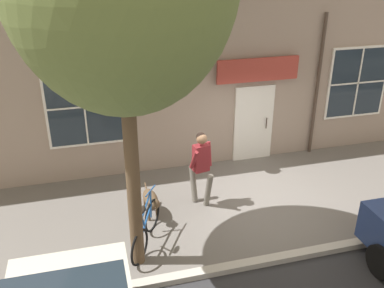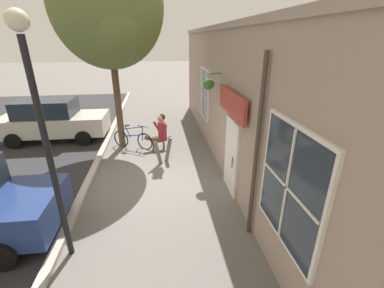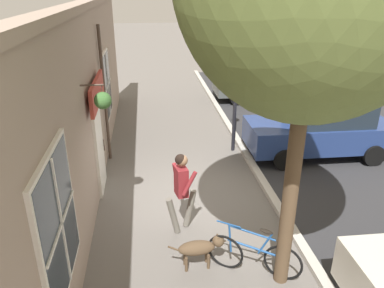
{
  "view_description": "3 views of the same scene",
  "coord_description": "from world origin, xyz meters",
  "px_view_note": "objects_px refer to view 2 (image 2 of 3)",
  "views": [
    {
      "loc": [
        7.73,
        -3.66,
        5.41
      ],
      "look_at": [
        -0.69,
        -1.36,
        1.35
      ],
      "focal_mm": 40.0,
      "sensor_mm": 36.0,
      "label": 1
    },
    {
      "loc": [
        -0.22,
        6.99,
        4.08
      ],
      "look_at": [
        -1.16,
        0.01,
        1.17
      ],
      "focal_mm": 24.0,
      "sensor_mm": 36.0,
      "label": 2
    },
    {
      "loc": [
        -0.92,
        -7.93,
        4.87
      ],
      "look_at": [
        0.14,
        0.62,
        1.17
      ],
      "focal_mm": 35.0,
      "sensor_mm": 36.0,
      "label": 3
    }
  ],
  "objects_px": {
    "dog_on_leash": "(156,139)",
    "parked_car_nearest_curb": "(53,120)",
    "leaning_bicycle": "(133,139)",
    "pedestrian_walking": "(162,134)",
    "street_tree_by_curb": "(108,9)",
    "street_lamp": "(39,113)"
  },
  "relations": [
    {
      "from": "pedestrian_walking",
      "to": "parked_car_nearest_curb",
      "type": "xyz_separation_m",
      "value": [
        4.56,
        -2.9,
        -0.2
      ]
    },
    {
      "from": "street_tree_by_curb",
      "to": "leaning_bicycle",
      "type": "relative_size",
      "value": 4.59
    },
    {
      "from": "dog_on_leash",
      "to": "parked_car_nearest_curb",
      "type": "height_order",
      "value": "parked_car_nearest_curb"
    },
    {
      "from": "dog_on_leash",
      "to": "street_lamp",
      "type": "xyz_separation_m",
      "value": [
        1.78,
        5.12,
        2.53
      ]
    },
    {
      "from": "leaning_bicycle",
      "to": "pedestrian_walking",
      "type": "bearing_deg",
      "value": 128.43
    },
    {
      "from": "pedestrian_walking",
      "to": "street_tree_by_curb",
      "type": "xyz_separation_m",
      "value": [
        1.56,
        -1.6,
        3.9
      ]
    },
    {
      "from": "dog_on_leash",
      "to": "street_tree_by_curb",
      "type": "xyz_separation_m",
      "value": [
        1.34,
        -0.42,
        4.56
      ]
    },
    {
      "from": "street_lamp",
      "to": "street_tree_by_curb",
      "type": "bearing_deg",
      "value": -94.64
    },
    {
      "from": "street_tree_by_curb",
      "to": "street_lamp",
      "type": "bearing_deg",
      "value": 85.36
    },
    {
      "from": "street_tree_by_curb",
      "to": "parked_car_nearest_curb",
      "type": "height_order",
      "value": "street_tree_by_curb"
    },
    {
      "from": "parked_car_nearest_curb",
      "to": "leaning_bicycle",
      "type": "bearing_deg",
      "value": 157.09
    },
    {
      "from": "pedestrian_walking",
      "to": "dog_on_leash",
      "type": "relative_size",
      "value": 1.62
    },
    {
      "from": "dog_on_leash",
      "to": "parked_car_nearest_curb",
      "type": "distance_m",
      "value": 4.69
    },
    {
      "from": "dog_on_leash",
      "to": "parked_car_nearest_curb",
      "type": "relative_size",
      "value": 0.25
    },
    {
      "from": "pedestrian_walking",
      "to": "leaning_bicycle",
      "type": "bearing_deg",
      "value": -51.57
    },
    {
      "from": "dog_on_leash",
      "to": "leaning_bicycle",
      "type": "xyz_separation_m",
      "value": [
        0.93,
        -0.27,
        -0.05
      ]
    },
    {
      "from": "pedestrian_walking",
      "to": "dog_on_leash",
      "type": "bearing_deg",
      "value": -79.24
    },
    {
      "from": "pedestrian_walking",
      "to": "dog_on_leash",
      "type": "distance_m",
      "value": 1.37
    },
    {
      "from": "pedestrian_walking",
      "to": "leaning_bicycle",
      "type": "relative_size",
      "value": 1.14
    },
    {
      "from": "street_tree_by_curb",
      "to": "leaning_bicycle",
      "type": "bearing_deg",
      "value": 160.0
    },
    {
      "from": "street_tree_by_curb",
      "to": "street_lamp",
      "type": "xyz_separation_m",
      "value": [
        0.45,
        5.53,
        -2.02
      ]
    },
    {
      "from": "dog_on_leash",
      "to": "street_lamp",
      "type": "height_order",
      "value": "street_lamp"
    }
  ]
}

